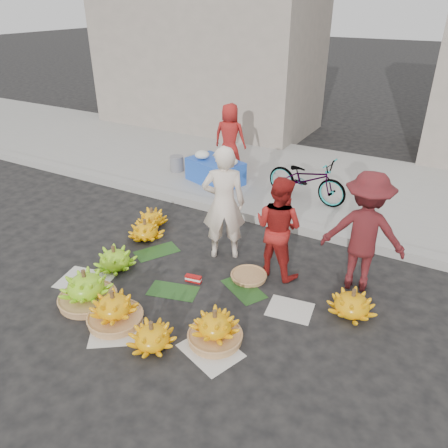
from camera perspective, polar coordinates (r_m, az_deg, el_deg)
The scene contains 23 objects.
ground at distance 5.99m, azimuth -4.76°, elevation -8.00°, with size 80.00×80.00×0.00m, color black.
curb at distance 7.60m, azimuth 4.42°, elevation 0.94°, with size 40.00×0.25×0.15m, color gray.
sidewalk at distance 9.39m, azimuth 9.95°, elevation 5.89°, with size 40.00×4.00×0.12m, color gray.
building_left at distance 13.17m, azimuth -2.10°, elevation 21.22°, with size 6.00×3.00×4.00m, color gray.
newspaper_scatter at distance 5.49m, azimuth -9.49°, elevation -12.16°, with size 3.20×1.80×0.00m, color silver, non-canonical shape.
banana_leaves at distance 6.17m, azimuth -4.51°, elevation -6.76°, with size 2.00×1.00×0.00m, color #1A4216, non-canonical shape.
banana_bunch_0 at distance 6.42m, azimuth -14.11°, elevation -4.42°, with size 0.76×0.76×0.37m.
banana_bunch_1 at distance 5.82m, azimuth -17.57°, elevation -8.03°, with size 0.75×0.75×0.48m.
banana_bunch_2 at distance 5.43m, azimuth -14.16°, elevation -10.71°, with size 0.70×0.70×0.45m.
banana_bunch_3 at distance 5.04m, azimuth -9.38°, elevation -14.27°, with size 0.58×0.58×0.34m.
banana_bunch_4 at distance 5.03m, azimuth -1.19°, elevation -13.42°, with size 0.65×0.65×0.43m.
banana_bunch_5 at distance 5.61m, azimuth 16.39°, elevation -9.93°, with size 0.64×0.64×0.37m.
banana_bunch_6 at distance 7.10m, azimuth -10.24°, elevation -0.82°, with size 0.66×0.66×0.35m.
banana_bunch_7 at distance 7.49m, azimuth -9.40°, elevation 0.78°, with size 0.52×0.52×0.33m.
basket_spare at distance 6.11m, azimuth 3.25°, elevation -6.84°, with size 0.48×0.48×0.06m, color #A57445.
incense_stack at distance 6.02m, azimuth -4.02°, elevation -7.14°, with size 0.22×0.07×0.09m, color #B01212.
vendor_cream at distance 6.22m, azimuth -0.03°, elevation 2.68°, with size 0.62×0.41×1.71m, color #F6E4CF.
vendor_red at distance 5.92m, azimuth 7.11°, elevation -0.42°, with size 0.70×0.55×1.44m, color #B2221B.
man_striped at distance 5.82m, azimuth 17.84°, elevation -1.07°, with size 1.06×0.61×1.63m, color maroon.
flower_table at distance 8.82m, azimuth -1.11°, elevation 7.11°, with size 1.25×0.99×0.64m.
grey_bucket at distance 9.51m, azimuth -6.17°, elevation 7.86°, with size 0.29×0.29×0.33m, color slate.
flower_vendor at distance 9.45m, azimuth 0.76°, elevation 11.33°, with size 0.69×0.45×1.40m, color #B2221B.
bicycle at distance 8.12m, azimuth 10.76°, elevation 5.82°, with size 1.55×0.54×0.81m, color gray.
Camera 1 is at (2.80, -3.98, 3.49)m, focal length 35.00 mm.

